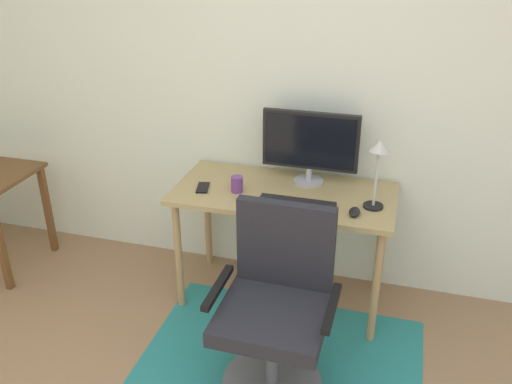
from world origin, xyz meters
TOP-DOWN VIEW (x-y plane):
  - wall_back at (0.00, 2.20)m, footprint 6.00×0.10m
  - area_rug at (0.14, 1.15)m, footprint 1.50×1.28m
  - desk at (0.01, 1.82)m, footprint 1.29×0.62m
  - monitor at (0.12, 1.99)m, footprint 0.57×0.18m
  - keyboard at (0.12, 1.67)m, footprint 0.43×0.13m
  - computer_mouse at (0.44, 1.64)m, footprint 0.06×0.10m
  - coffee_cup at (-0.26, 1.74)m, footprint 0.07×0.07m
  - cell_phone at (-0.46, 1.73)m, footprint 0.10×0.15m
  - desk_lamp at (0.53, 1.76)m, footprint 0.11×0.11m
  - office_chair at (0.14, 1.12)m, footprint 0.60×0.52m

SIDE VIEW (x-z plane):
  - area_rug at x=0.14m, z-range 0.00..0.01m
  - office_chair at x=0.14m, z-range -0.06..0.89m
  - desk at x=0.01m, z-range 0.29..1.04m
  - cell_phone at x=-0.46m, z-range 0.75..0.76m
  - keyboard at x=0.12m, z-range 0.75..0.77m
  - computer_mouse at x=0.44m, z-range 0.75..0.79m
  - coffee_cup at x=-0.26m, z-range 0.75..0.85m
  - monitor at x=0.12m, z-range 0.78..1.22m
  - desk_lamp at x=0.53m, z-range 0.83..1.23m
  - wall_back at x=0.00m, z-range 0.00..2.60m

